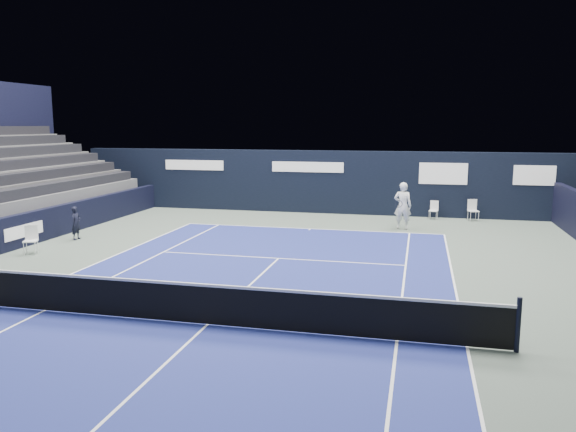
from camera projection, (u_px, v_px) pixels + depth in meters
The scene contains 11 objects.
ground at pixel (236, 298), 14.28m from camera, with size 48.00×48.00×0.00m, color #4A584F.
court_surface at pixel (207, 325), 12.36m from camera, with size 10.97×23.77×0.01m, color navy.
folding_chair_back_a at pixel (434, 207), 26.22m from camera, with size 0.45×0.47×0.86m.
folding_chair_back_b at pixel (473, 209), 25.78m from camera, with size 0.53×0.52×0.98m.
line_judge_chair at pixel (31, 238), 19.19m from camera, with size 0.55×0.55×0.96m.
line_judge at pixel (76, 223), 21.50m from camera, with size 0.47×0.31×1.28m, color black.
court_markings at pixel (207, 325), 12.36m from camera, with size 11.03×23.83×0.00m.
tennis_net at pixel (207, 303), 12.28m from camera, with size 12.90×0.10×1.10m.
back_sponsor_wall at pixel (328, 182), 27.96m from camera, with size 26.00×0.63×3.10m.
side_barrier_left at pixel (20, 231), 20.16m from camera, with size 0.33×22.00×1.20m.
tennis_player at pixel (403, 206), 23.59m from camera, with size 0.78×0.90×2.00m.
Camera 1 is at (4.45, -11.08, 4.36)m, focal length 35.00 mm.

